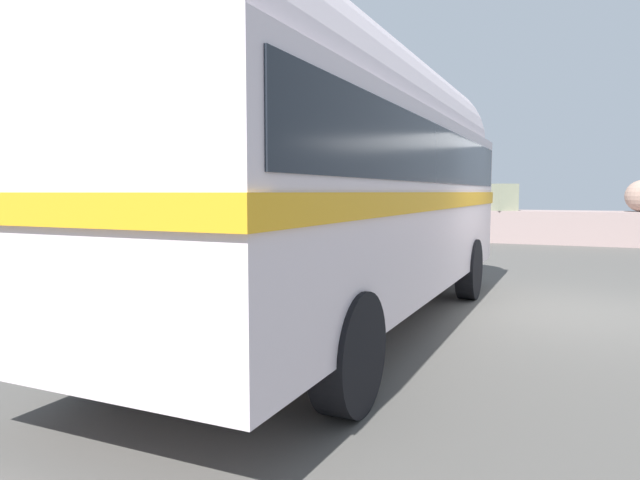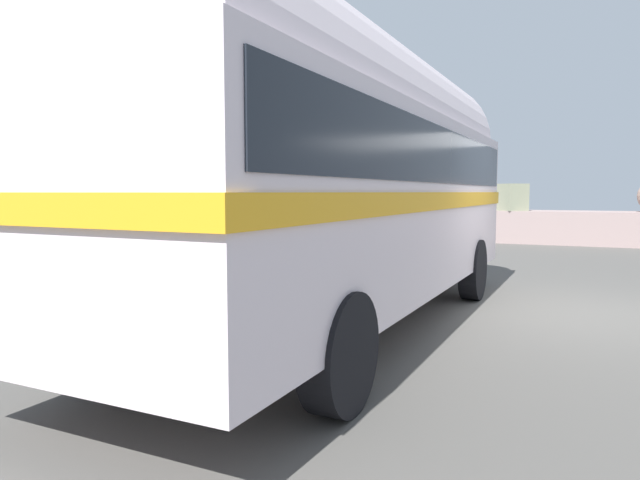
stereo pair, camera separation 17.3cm
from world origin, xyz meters
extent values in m
cube|color=#514E4A|center=(0.00, 0.00, 0.01)|extent=(32.00, 26.00, 0.02)
cube|color=gray|center=(0.00, 11.80, 0.55)|extent=(31.36, 1.80, 1.10)
sphere|color=gray|center=(-13.02, 12.21, 1.46)|extent=(0.73, 0.73, 0.73)
cube|color=tan|center=(-9.47, 11.30, 1.49)|extent=(1.03, 1.00, 0.79)
cube|color=#AA767A|center=(-5.85, 12.02, 1.56)|extent=(1.33, 1.33, 0.91)
cube|color=gray|center=(-1.97, 11.43, 1.55)|extent=(1.15, 1.18, 0.91)
cylinder|color=black|center=(-3.63, 0.52, 0.50)|extent=(0.31, 0.97, 0.96)
cylinder|color=black|center=(-1.43, 0.46, 0.50)|extent=(0.31, 0.97, 0.96)
cylinder|color=black|center=(-3.78, -4.69, 0.50)|extent=(0.31, 0.97, 0.96)
cylinder|color=black|center=(-1.57, -4.75, 0.50)|extent=(0.31, 0.97, 0.96)
cube|color=silver|center=(-2.60, -2.11, 1.57)|extent=(2.63, 8.46, 2.10)
cylinder|color=silver|center=(-2.60, -2.11, 2.62)|extent=(2.42, 8.12, 2.20)
cube|color=gold|center=(-2.60, -2.11, 1.63)|extent=(2.68, 8.55, 0.20)
cube|color=black|center=(-2.60, -2.11, 2.15)|extent=(2.66, 8.13, 0.64)
cube|color=silver|center=(-2.48, 2.15, 0.70)|extent=(2.28, 0.22, 0.28)
camera|label=1|loc=(-0.12, -8.74, 1.73)|focal=31.82mm
camera|label=2|loc=(0.04, -8.67, 1.73)|focal=31.82mm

